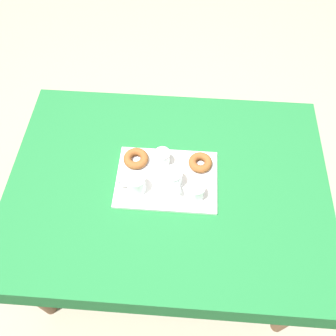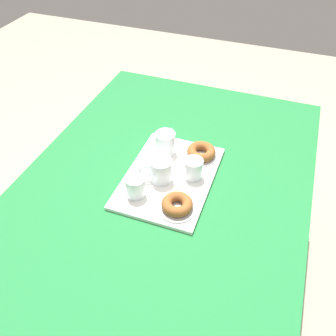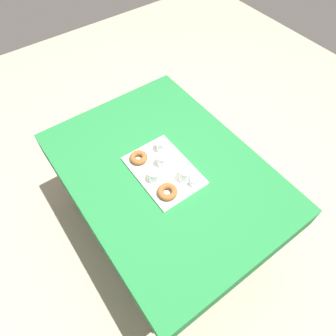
{
  "view_description": "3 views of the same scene",
  "coord_description": "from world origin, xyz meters",
  "px_view_note": "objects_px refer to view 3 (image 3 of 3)",
  "views": [
    {
      "loc": [
        -0.06,
        0.79,
        2.1
      ],
      "look_at": [
        0.0,
        -0.05,
        0.77
      ],
      "focal_mm": 38.21,
      "sensor_mm": 36.0,
      "label": 1
    },
    {
      "loc": [
        -0.9,
        -0.34,
        1.67
      ],
      "look_at": [
        0.01,
        -0.01,
        0.78
      ],
      "focal_mm": 38.47,
      "sensor_mm": 36.0,
      "label": 2
    },
    {
      "loc": [
        0.84,
        -0.59,
        2.16
      ],
      "look_at": [
        0.01,
        0.01,
        0.75
      ],
      "focal_mm": 32.2,
      "sensor_mm": 36.0,
      "label": 3
    }
  ],
  "objects_px": {
    "tea_mug_right": "(186,175)",
    "dining_table": "(165,177)",
    "sugar_donut_right": "(167,192)",
    "tea_mug_left": "(164,160)",
    "donut_plate_right": "(167,194)",
    "water_glass_near": "(154,176)",
    "sugar_donut_left": "(139,158)",
    "water_glass_far": "(162,146)",
    "serving_tray": "(164,171)",
    "donut_plate_left": "(139,160)"
  },
  "relations": [
    {
      "from": "sugar_donut_left",
      "to": "tea_mug_left",
      "type": "bearing_deg",
      "value": 41.91
    },
    {
      "from": "tea_mug_right",
      "to": "sugar_donut_right",
      "type": "height_order",
      "value": "tea_mug_right"
    },
    {
      "from": "serving_tray",
      "to": "water_glass_far",
      "type": "relative_size",
      "value": 5.72
    },
    {
      "from": "tea_mug_left",
      "to": "sugar_donut_left",
      "type": "xyz_separation_m",
      "value": [
        -0.11,
        -0.1,
        -0.02
      ]
    },
    {
      "from": "dining_table",
      "to": "water_glass_near",
      "type": "distance_m",
      "value": 0.16
    },
    {
      "from": "donut_plate_right",
      "to": "sugar_donut_right",
      "type": "xyz_separation_m",
      "value": [
        0.0,
        0.0,
        0.02
      ]
    },
    {
      "from": "serving_tray",
      "to": "water_glass_near",
      "type": "xyz_separation_m",
      "value": [
        0.03,
        -0.08,
        0.04
      ]
    },
    {
      "from": "donut_plate_left",
      "to": "sugar_donut_left",
      "type": "distance_m",
      "value": 0.02
    },
    {
      "from": "serving_tray",
      "to": "sugar_donut_left",
      "type": "relative_size",
      "value": 4.19
    },
    {
      "from": "serving_tray",
      "to": "water_glass_far",
      "type": "height_order",
      "value": "water_glass_far"
    },
    {
      "from": "dining_table",
      "to": "donut_plate_left",
      "type": "height_order",
      "value": "donut_plate_left"
    },
    {
      "from": "sugar_donut_left",
      "to": "dining_table",
      "type": "bearing_deg",
      "value": 33.76
    },
    {
      "from": "water_glass_near",
      "to": "water_glass_far",
      "type": "xyz_separation_m",
      "value": [
        -0.16,
        0.16,
        0.0
      ]
    },
    {
      "from": "sugar_donut_right",
      "to": "donut_plate_left",
      "type": "bearing_deg",
      "value": 179.95
    },
    {
      "from": "dining_table",
      "to": "donut_plate_left",
      "type": "bearing_deg",
      "value": -146.24
    },
    {
      "from": "water_glass_far",
      "to": "donut_plate_left",
      "type": "bearing_deg",
      "value": -95.14
    },
    {
      "from": "tea_mug_right",
      "to": "water_glass_far",
      "type": "height_order",
      "value": "tea_mug_right"
    },
    {
      "from": "serving_tray",
      "to": "donut_plate_left",
      "type": "height_order",
      "value": "donut_plate_left"
    },
    {
      "from": "water_glass_near",
      "to": "tea_mug_right",
      "type": "bearing_deg",
      "value": 55.33
    },
    {
      "from": "tea_mug_right",
      "to": "tea_mug_left",
      "type": "bearing_deg",
      "value": -166.07
    },
    {
      "from": "water_glass_far",
      "to": "tea_mug_right",
      "type": "bearing_deg",
      "value": -3.54
    },
    {
      "from": "serving_tray",
      "to": "tea_mug_right",
      "type": "distance_m",
      "value": 0.15
    },
    {
      "from": "dining_table",
      "to": "sugar_donut_right",
      "type": "xyz_separation_m",
      "value": [
        0.15,
        -0.09,
        0.12
      ]
    },
    {
      "from": "sugar_donut_right",
      "to": "tea_mug_left",
      "type": "bearing_deg",
      "value": 149.4
    },
    {
      "from": "water_glass_near",
      "to": "dining_table",
      "type": "bearing_deg",
      "value": 108.48
    },
    {
      "from": "dining_table",
      "to": "sugar_donut_left",
      "type": "height_order",
      "value": "sugar_donut_left"
    },
    {
      "from": "water_glass_near",
      "to": "donut_plate_left",
      "type": "height_order",
      "value": "water_glass_near"
    },
    {
      "from": "tea_mug_right",
      "to": "water_glass_far",
      "type": "relative_size",
      "value": 1.55
    },
    {
      "from": "dining_table",
      "to": "sugar_donut_right",
      "type": "bearing_deg",
      "value": -31.47
    },
    {
      "from": "water_glass_near",
      "to": "sugar_donut_right",
      "type": "distance_m",
      "value": 0.12
    },
    {
      "from": "water_glass_near",
      "to": "donut_plate_left",
      "type": "bearing_deg",
      "value": 178.73
    },
    {
      "from": "water_glass_near",
      "to": "water_glass_far",
      "type": "height_order",
      "value": "same"
    },
    {
      "from": "dining_table",
      "to": "sugar_donut_right",
      "type": "relative_size",
      "value": 12.73
    },
    {
      "from": "sugar_donut_left",
      "to": "water_glass_far",
      "type": "bearing_deg",
      "value": 84.86
    },
    {
      "from": "water_glass_far",
      "to": "sugar_donut_left",
      "type": "height_order",
      "value": "water_glass_far"
    },
    {
      "from": "water_glass_near",
      "to": "serving_tray",
      "type": "bearing_deg",
      "value": 107.34
    },
    {
      "from": "water_glass_far",
      "to": "donut_plate_left",
      "type": "height_order",
      "value": "water_glass_far"
    },
    {
      "from": "water_glass_far",
      "to": "sugar_donut_right",
      "type": "height_order",
      "value": "water_glass_far"
    },
    {
      "from": "donut_plate_right",
      "to": "sugar_donut_right",
      "type": "relative_size",
      "value": 1.15
    },
    {
      "from": "tea_mug_right",
      "to": "water_glass_near",
      "type": "distance_m",
      "value": 0.18
    },
    {
      "from": "tea_mug_right",
      "to": "donut_plate_right",
      "type": "height_order",
      "value": "tea_mug_right"
    },
    {
      "from": "dining_table",
      "to": "donut_plate_right",
      "type": "xyz_separation_m",
      "value": [
        0.15,
        -0.09,
        0.1
      ]
    },
    {
      "from": "tea_mug_left",
      "to": "sugar_donut_left",
      "type": "distance_m",
      "value": 0.16
    },
    {
      "from": "tea_mug_left",
      "to": "sugar_donut_right",
      "type": "bearing_deg",
      "value": -30.6
    },
    {
      "from": "water_glass_far",
      "to": "donut_plate_right",
      "type": "height_order",
      "value": "water_glass_far"
    },
    {
      "from": "dining_table",
      "to": "serving_tray",
      "type": "relative_size",
      "value": 3.21
    },
    {
      "from": "tea_mug_right",
      "to": "dining_table",
      "type": "bearing_deg",
      "value": -159.59
    },
    {
      "from": "donut_plate_left",
      "to": "water_glass_near",
      "type": "bearing_deg",
      "value": -1.27
    },
    {
      "from": "dining_table",
      "to": "donut_plate_right",
      "type": "relative_size",
      "value": 11.03
    },
    {
      "from": "sugar_donut_right",
      "to": "donut_plate_right",
      "type": "bearing_deg",
      "value": 0.0
    }
  ]
}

